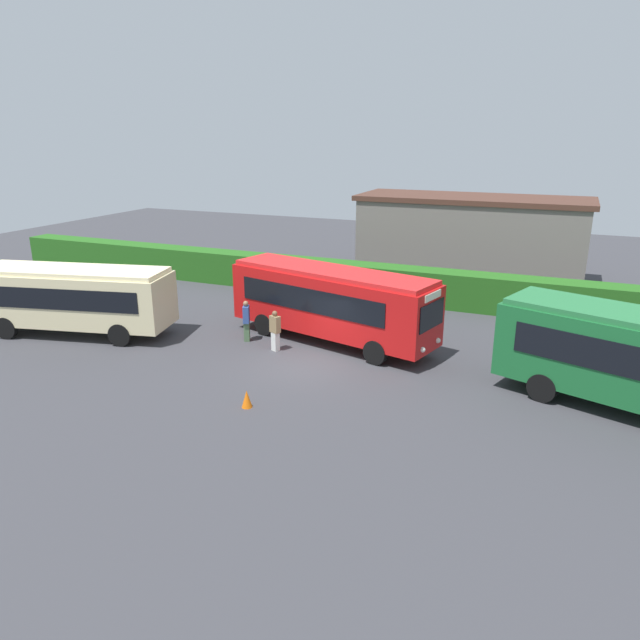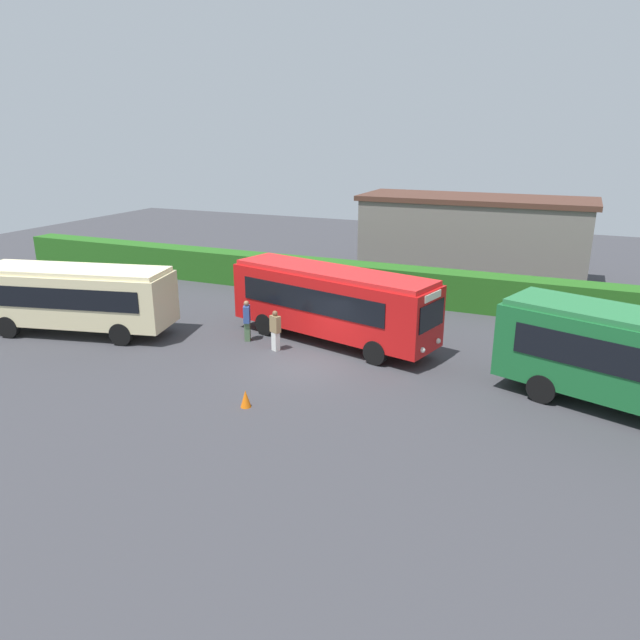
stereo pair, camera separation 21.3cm
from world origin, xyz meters
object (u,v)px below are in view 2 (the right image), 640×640
(bus_cream, at_px, (75,296))
(person_right, at_px, (392,306))
(person_center, at_px, (275,330))
(person_left, at_px, (247,320))
(traffic_cone, at_px, (246,399))
(bus_red, at_px, (332,301))

(bus_cream, height_order, person_right, bus_cream)
(person_center, distance_m, person_right, 6.35)
(person_center, xyz_separation_m, person_right, (3.44, 5.34, -0.01))
(person_left, bearing_deg, person_center, 138.13)
(traffic_cone, bearing_deg, person_left, 119.70)
(person_center, relative_size, traffic_cone, 2.90)
(bus_cream, bearing_deg, person_right, -164.56)
(bus_cream, height_order, person_center, bus_cream)
(traffic_cone, bearing_deg, bus_cream, 161.76)
(traffic_cone, bearing_deg, person_center, 106.96)
(bus_red, distance_m, traffic_cone, 7.24)
(bus_cream, bearing_deg, bus_red, -175.53)
(person_left, bearing_deg, person_right, -160.24)
(person_center, bearing_deg, person_right, -10.64)
(bus_red, bearing_deg, bus_cream, -148.42)
(person_left, bearing_deg, bus_cream, -7.09)
(bus_cream, distance_m, traffic_cone, 11.54)
(person_left, xyz_separation_m, traffic_cone, (3.28, -5.74, -0.66))
(person_left, bearing_deg, traffic_cone, 96.71)
(bus_red, relative_size, person_center, 5.60)
(bus_cream, height_order, person_left, bus_cream)
(bus_cream, relative_size, traffic_cone, 15.20)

